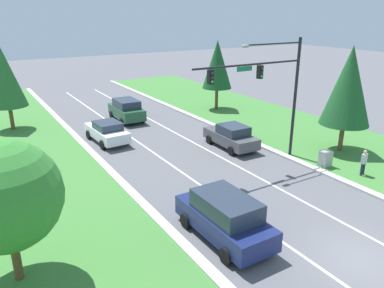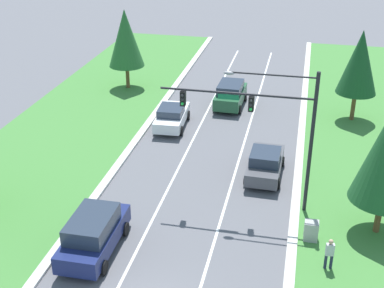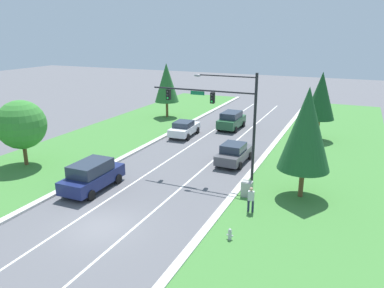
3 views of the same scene
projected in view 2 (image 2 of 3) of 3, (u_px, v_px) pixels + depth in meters
name	position (u px, v px, depth m)	size (l,w,h in m)	color
traffic_signal_mast	(268.00, 118.00, 27.57)	(8.12, 0.41, 8.01)	black
navy_suv	(94.00, 233.00, 25.79)	(2.31, 5.05, 2.06)	navy
graphite_sedan	(265.00, 163.00, 32.65)	(2.22, 4.67, 1.75)	#4C4C51
forest_suv	(230.00, 94.00, 42.90)	(2.29, 4.65, 1.99)	#235633
white_sedan	(172.00, 116.00, 39.31)	(2.32, 4.78, 1.65)	white
utility_cabinet	(311.00, 231.00, 26.79)	(0.70, 0.60, 1.11)	#9E9E99
pedestrian	(330.00, 253.00, 24.59)	(0.41, 0.28, 1.69)	#232842
conifer_far_right_tree	(359.00, 62.00, 38.76)	(2.95, 2.95, 6.96)	brown
conifer_mid_left_tree	(126.00, 38.00, 45.21)	(3.04, 3.04, 6.93)	brown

